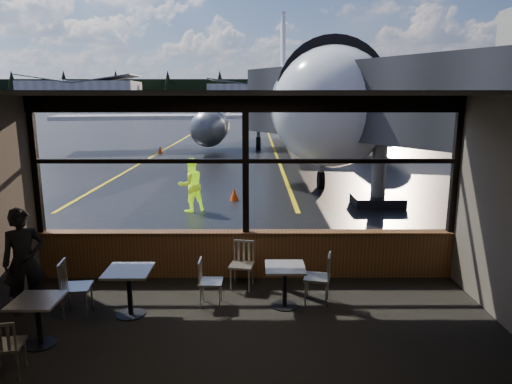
{
  "coord_description": "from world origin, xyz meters",
  "views": [
    {
      "loc": [
        0.17,
        -8.48,
        3.46
      ],
      "look_at": [
        0.2,
        1.0,
        1.5
      ],
      "focal_mm": 32.0,
      "sensor_mm": 36.0,
      "label": 1
    }
  ],
  "objects_px": {
    "chair_near_w": "(211,282)",
    "chair_near_n": "(242,266)",
    "ground_crew": "(191,185)",
    "cone_nose": "(234,194)",
    "cafe_table_near": "(285,287)",
    "cafe_table_mid": "(130,293)",
    "airliner": "(296,61)",
    "jet_bridge": "(367,129)",
    "cafe_table_left": "(39,323)",
    "chair_near_e": "(317,278)",
    "cone_wing": "(160,149)",
    "passenger": "(24,262)",
    "chair_left_s": "(7,346)",
    "chair_mid_w": "(77,288)"
  },
  "relations": [
    {
      "from": "chair_near_w",
      "to": "chair_near_n",
      "type": "height_order",
      "value": "chair_near_n"
    },
    {
      "from": "ground_crew",
      "to": "cone_nose",
      "type": "height_order",
      "value": "ground_crew"
    },
    {
      "from": "cafe_table_near",
      "to": "chair_near_w",
      "type": "height_order",
      "value": "chair_near_w"
    },
    {
      "from": "cone_nose",
      "to": "cafe_table_mid",
      "type": "bearing_deg",
      "value": -98.75
    },
    {
      "from": "cafe_table_near",
      "to": "airliner",
      "type": "bearing_deg",
      "value": 84.65
    },
    {
      "from": "jet_bridge",
      "to": "cafe_table_mid",
      "type": "height_order",
      "value": "jet_bridge"
    },
    {
      "from": "cafe_table_left",
      "to": "airliner",
      "type": "bearing_deg",
      "value": 76.72
    },
    {
      "from": "cafe_table_near",
      "to": "chair_near_e",
      "type": "relative_size",
      "value": 0.8
    },
    {
      "from": "airliner",
      "to": "cafe_table_near",
      "type": "xyz_separation_m",
      "value": [
        -2.14,
        -22.91,
        -5.42
      ]
    },
    {
      "from": "jet_bridge",
      "to": "cone_wing",
      "type": "xyz_separation_m",
      "value": [
        -9.51,
        15.2,
        -2.32
      ]
    },
    {
      "from": "airliner",
      "to": "cafe_table_near",
      "type": "relative_size",
      "value": 52.41
    },
    {
      "from": "chair_near_n",
      "to": "cone_nose",
      "type": "relative_size",
      "value": 2.04
    },
    {
      "from": "passenger",
      "to": "cone_wing",
      "type": "height_order",
      "value": "passenger"
    },
    {
      "from": "cafe_table_left",
      "to": "ground_crew",
      "type": "height_order",
      "value": "ground_crew"
    },
    {
      "from": "cafe_table_left",
      "to": "chair_near_n",
      "type": "xyz_separation_m",
      "value": [
        2.81,
        1.99,
        0.09
      ]
    },
    {
      "from": "passenger",
      "to": "cafe_table_near",
      "type": "bearing_deg",
      "value": -27.95
    },
    {
      "from": "chair_near_n",
      "to": "cone_nose",
      "type": "bearing_deg",
      "value": -75.82
    },
    {
      "from": "jet_bridge",
      "to": "cone_nose",
      "type": "height_order",
      "value": "jet_bridge"
    },
    {
      "from": "airliner",
      "to": "chair_near_n",
      "type": "distance_m",
      "value": 22.96
    },
    {
      "from": "airliner",
      "to": "jet_bridge",
      "type": "relative_size",
      "value": 3.25
    },
    {
      "from": "chair_near_e",
      "to": "cone_nose",
      "type": "relative_size",
      "value": 2.08
    },
    {
      "from": "chair_near_e",
      "to": "chair_near_n",
      "type": "distance_m",
      "value": 1.44
    },
    {
      "from": "chair_near_e",
      "to": "cone_wing",
      "type": "relative_size",
      "value": 2.02
    },
    {
      "from": "chair_near_e",
      "to": "passenger",
      "type": "height_order",
      "value": "passenger"
    },
    {
      "from": "chair_near_n",
      "to": "chair_left_s",
      "type": "bearing_deg",
      "value": 53.63
    },
    {
      "from": "chair_near_n",
      "to": "passenger",
      "type": "relative_size",
      "value": 0.5
    },
    {
      "from": "cafe_table_left",
      "to": "ground_crew",
      "type": "distance_m",
      "value": 7.95
    },
    {
      "from": "chair_left_s",
      "to": "ground_crew",
      "type": "height_order",
      "value": "ground_crew"
    },
    {
      "from": "jet_bridge",
      "to": "chair_near_e",
      "type": "relative_size",
      "value": 12.99
    },
    {
      "from": "chair_near_n",
      "to": "chair_mid_w",
      "type": "height_order",
      "value": "chair_mid_w"
    },
    {
      "from": "passenger",
      "to": "chair_left_s",
      "type": "bearing_deg",
      "value": -101.68
    },
    {
      "from": "airliner",
      "to": "cafe_table_left",
      "type": "height_order",
      "value": "airliner"
    },
    {
      "from": "airliner",
      "to": "chair_near_e",
      "type": "height_order",
      "value": "airliner"
    },
    {
      "from": "jet_bridge",
      "to": "passenger",
      "type": "relative_size",
      "value": 6.62
    },
    {
      "from": "cafe_table_mid",
      "to": "cone_nose",
      "type": "relative_size",
      "value": 1.81
    },
    {
      "from": "cafe_table_mid",
      "to": "chair_left_s",
      "type": "height_order",
      "value": "chair_left_s"
    },
    {
      "from": "cafe_table_mid",
      "to": "chair_mid_w",
      "type": "relative_size",
      "value": 0.84
    },
    {
      "from": "cafe_table_mid",
      "to": "passenger",
      "type": "bearing_deg",
      "value": 176.28
    },
    {
      "from": "cafe_table_near",
      "to": "cone_wing",
      "type": "bearing_deg",
      "value": 106.63
    },
    {
      "from": "chair_left_s",
      "to": "chair_near_e",
      "type": "bearing_deg",
      "value": 15.57
    },
    {
      "from": "chair_near_n",
      "to": "cone_nose",
      "type": "height_order",
      "value": "chair_near_n"
    },
    {
      "from": "jet_bridge",
      "to": "chair_near_n",
      "type": "height_order",
      "value": "jet_bridge"
    },
    {
      "from": "chair_near_n",
      "to": "ground_crew",
      "type": "bearing_deg",
      "value": -63.05
    },
    {
      "from": "chair_mid_w",
      "to": "cone_nose",
      "type": "distance_m",
      "value": 8.71
    },
    {
      "from": "chair_near_w",
      "to": "cone_wing",
      "type": "bearing_deg",
      "value": -165.6
    },
    {
      "from": "ground_crew",
      "to": "cafe_table_left",
      "type": "bearing_deg",
      "value": 50.47
    },
    {
      "from": "jet_bridge",
      "to": "cafe_table_left",
      "type": "bearing_deg",
      "value": -128.85
    },
    {
      "from": "airliner",
      "to": "cone_wing",
      "type": "xyz_separation_m",
      "value": [
        -8.73,
        -0.89,
        -5.56
      ]
    },
    {
      "from": "jet_bridge",
      "to": "ground_crew",
      "type": "relative_size",
      "value": 7.0
    },
    {
      "from": "airliner",
      "to": "chair_near_e",
      "type": "xyz_separation_m",
      "value": [
        -1.58,
        -22.76,
        -5.33
      ]
    }
  ]
}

